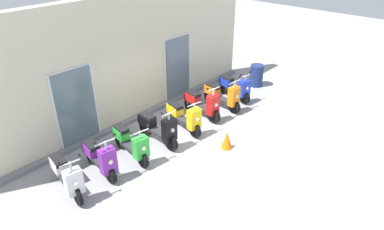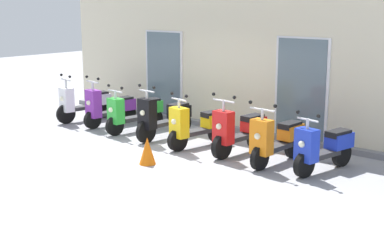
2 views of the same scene
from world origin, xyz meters
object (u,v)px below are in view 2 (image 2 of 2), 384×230
at_px(scooter_yellow, 197,125).
at_px(scooter_red, 239,131).
at_px(scooter_green, 134,112).
at_px(traffic_cone, 147,151).
at_px(scooter_purple, 109,107).
at_px(scooter_orange, 276,139).
at_px(scooter_white, 84,102).
at_px(scooter_blue, 323,147).
at_px(scooter_black, 163,117).

xyz_separation_m(scooter_yellow, scooter_red, (0.99, 0.11, 0.02)).
relative_size(scooter_green, traffic_cone, 3.08).
bearing_deg(scooter_purple, scooter_green, -2.70).
relative_size(scooter_yellow, traffic_cone, 3.00).
relative_size(scooter_purple, scooter_orange, 0.96).
xyz_separation_m(scooter_green, scooter_orange, (3.93, -0.10, 0.02)).
bearing_deg(scooter_red, scooter_yellow, -173.52).
relative_size(scooter_purple, scooter_red, 0.95).
relative_size(scooter_white, scooter_purple, 1.07).
relative_size(scooter_yellow, scooter_orange, 1.00).
distance_m(scooter_yellow, scooter_orange, 1.93).
bearing_deg(scooter_yellow, scooter_purple, 177.20).
bearing_deg(scooter_blue, scooter_purple, 179.94).
distance_m(scooter_purple, scooter_red, 3.93).
distance_m(scooter_black, scooter_yellow, 1.03).
relative_size(scooter_green, scooter_orange, 1.03).
bearing_deg(scooter_purple, scooter_yellow, -2.80).
relative_size(scooter_orange, scooter_blue, 1.03).
relative_size(scooter_purple, scooter_blue, 0.99).
height_order(scooter_black, scooter_blue, scooter_black).
xyz_separation_m(scooter_yellow, traffic_cone, (0.07, -1.56, -0.20)).
distance_m(scooter_white, traffic_cone, 4.29).
height_order(scooter_green, scooter_yellow, scooter_yellow).
height_order(scooter_white, traffic_cone, scooter_white).
bearing_deg(scooter_green, traffic_cone, -38.77).
bearing_deg(scooter_red, scooter_blue, 0.78).
xyz_separation_m(scooter_black, scooter_yellow, (1.02, -0.06, -0.04)).
height_order(scooter_black, scooter_orange, scooter_black).
bearing_deg(scooter_orange, scooter_red, 173.25).
bearing_deg(scooter_purple, scooter_blue, -0.06).
relative_size(scooter_purple, scooter_green, 0.93).
height_order(scooter_green, scooter_black, scooter_black).
bearing_deg(scooter_white, scooter_purple, 1.95).
relative_size(scooter_purple, traffic_cone, 2.87).
distance_m(scooter_white, scooter_red, 4.87).
bearing_deg(scooter_white, scooter_blue, 0.22).
bearing_deg(scooter_orange, scooter_white, 178.91).
bearing_deg(scooter_black, scooter_yellow, -3.37).
distance_m(scooter_red, scooter_blue, 1.84).
relative_size(scooter_yellow, scooter_blue, 1.03).
relative_size(scooter_black, scooter_red, 1.04).
distance_m(scooter_green, scooter_red, 2.99).
distance_m(scooter_white, scooter_purple, 0.93).
distance_m(scooter_black, scooter_blue, 3.85).
bearing_deg(scooter_green, scooter_yellow, -2.85).
height_order(scooter_purple, scooter_black, scooter_purple).
height_order(scooter_purple, scooter_yellow, scooter_purple).
xyz_separation_m(scooter_green, scooter_yellow, (2.00, -0.10, -0.01)).
distance_m(scooter_green, scooter_yellow, 2.00).
height_order(scooter_white, scooter_orange, scooter_orange).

